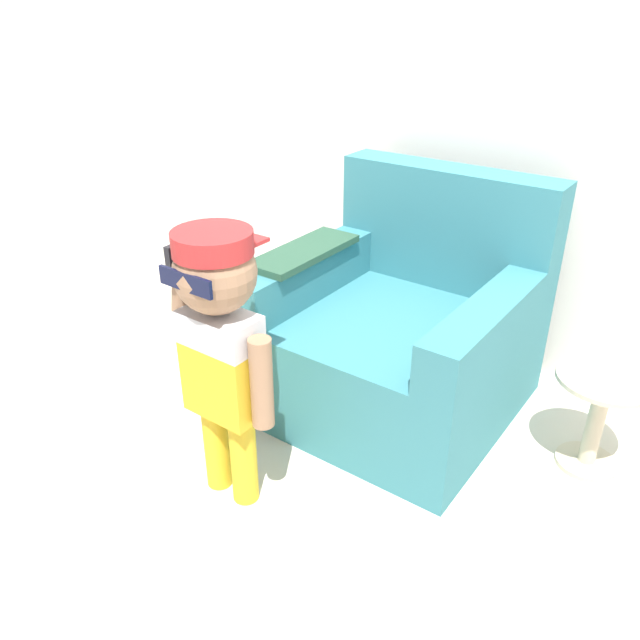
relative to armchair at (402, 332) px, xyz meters
name	(u,v)px	position (x,y,z in m)	size (l,w,h in m)	color
ground_plane	(407,421)	(0.13, -0.14, -0.33)	(10.00, 10.00, 0.00)	beige
wall_back	(513,83)	(0.13, 0.59, 0.97)	(10.00, 0.05, 2.60)	silver
armchair	(402,332)	(0.00, 0.00, 0.00)	(1.01, 1.01, 0.98)	teal
person_child	(220,331)	(-0.19, -0.89, 0.34)	(0.41, 0.31, 1.01)	gold
side_table	(598,412)	(0.83, 0.02, -0.09)	(0.35, 0.35, 0.40)	beige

